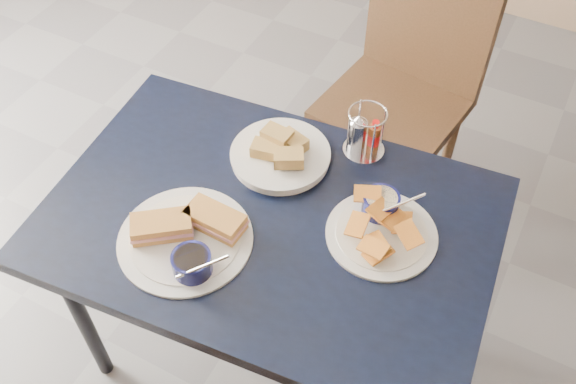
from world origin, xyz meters
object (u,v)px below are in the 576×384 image
at_px(chair_far, 405,75).
at_px(condiment_caddy, 364,134).
at_px(dining_table, 270,236).
at_px(bread_basket, 281,153).
at_px(sandwich_plate, 188,236).
at_px(plantain_plate, 381,223).

bearing_deg(chair_far, condiment_caddy, -82.84).
height_order(dining_table, condiment_caddy, condiment_caddy).
distance_m(bread_basket, condiment_caddy, 0.22).
bearing_deg(sandwich_plate, chair_far, 81.07).
relative_size(plantain_plate, condiment_caddy, 1.95).
relative_size(chair_far, plantain_plate, 3.59).
height_order(chair_far, sandwich_plate, chair_far).
distance_m(dining_table, bread_basket, 0.22).
height_order(dining_table, chair_far, chair_far).
distance_m(chair_far, sandwich_plate, 1.09).
bearing_deg(condiment_caddy, chair_far, 97.16).
height_order(chair_far, condiment_caddy, chair_far).
height_order(bread_basket, condiment_caddy, condiment_caddy).
height_order(sandwich_plate, plantain_plate, same).
distance_m(chair_far, bread_basket, 0.76).
bearing_deg(chair_far, dining_table, -92.12).
height_order(dining_table, bread_basket, bread_basket).
bearing_deg(dining_table, chair_far, 87.88).
xyz_separation_m(chair_far, condiment_caddy, (0.07, -0.59, 0.26)).
bearing_deg(condiment_caddy, dining_table, -108.84).
bearing_deg(plantain_plate, condiment_caddy, 122.94).
relative_size(dining_table, plantain_plate, 4.31).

